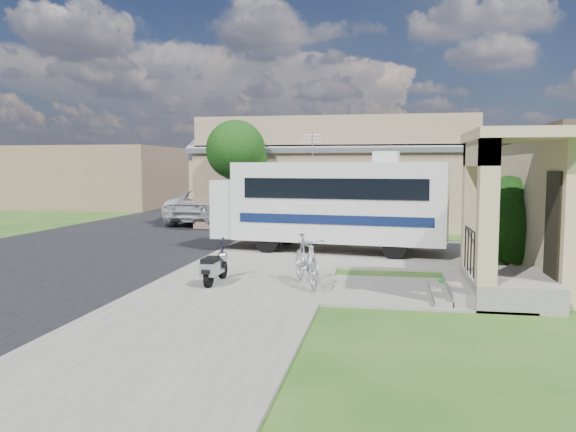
% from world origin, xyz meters
% --- Properties ---
extents(ground, '(120.00, 120.00, 0.00)m').
position_xyz_m(ground, '(0.00, 0.00, 0.00)').
color(ground, '#1A4713').
extents(street_slab, '(9.00, 80.00, 0.02)m').
position_xyz_m(street_slab, '(-7.50, 10.00, 0.01)').
color(street_slab, black).
rests_on(street_slab, ground).
extents(sidewalk_slab, '(4.00, 80.00, 0.06)m').
position_xyz_m(sidewalk_slab, '(-1.00, 10.00, 0.03)').
color(sidewalk_slab, '#5F5C55').
rests_on(sidewalk_slab, ground).
extents(driveway_slab, '(7.00, 6.00, 0.05)m').
position_xyz_m(driveway_slab, '(1.50, 4.50, 0.03)').
color(driveway_slab, '#5F5C55').
rests_on(driveway_slab, ground).
extents(walk_slab, '(4.00, 3.00, 0.05)m').
position_xyz_m(walk_slab, '(3.00, -1.00, 0.03)').
color(walk_slab, '#5F5C55').
rests_on(walk_slab, ground).
extents(warehouse, '(12.50, 8.40, 5.04)m').
position_xyz_m(warehouse, '(0.00, 13.97, 1.99)').
color(warehouse, '#846C52').
rests_on(warehouse, ground).
extents(distant_bldg_far, '(10.00, 8.00, 4.00)m').
position_xyz_m(distant_bldg_far, '(-17.00, 22.00, 2.00)').
color(distant_bldg_far, brown).
rests_on(distant_bldg_far, ground).
extents(distant_bldg_near, '(8.00, 7.00, 3.20)m').
position_xyz_m(distant_bldg_near, '(-15.00, 34.00, 1.60)').
color(distant_bldg_near, '#846C52').
rests_on(distant_bldg_near, ground).
extents(street_tree_a, '(2.44, 2.40, 4.58)m').
position_xyz_m(street_tree_a, '(-3.70, 9.05, 3.25)').
color(street_tree_a, '#321F16').
rests_on(street_tree_a, ground).
extents(street_tree_b, '(2.44, 2.40, 4.73)m').
position_xyz_m(street_tree_b, '(-3.70, 19.05, 3.39)').
color(street_tree_b, '#321F16').
rests_on(street_tree_b, ground).
extents(street_tree_c, '(2.44, 2.40, 4.42)m').
position_xyz_m(street_tree_c, '(-3.70, 28.05, 3.10)').
color(street_tree_c, '#321F16').
rests_on(street_tree_c, ground).
extents(motorhome, '(7.45, 3.17, 3.70)m').
position_xyz_m(motorhome, '(0.56, 4.48, 1.59)').
color(motorhome, '#BBBAB6').
rests_on(motorhome, ground).
extents(shrub, '(2.01, 1.92, 2.47)m').
position_xyz_m(shrub, '(5.30, 1.79, 1.26)').
color(shrub, '#321F16').
rests_on(shrub, ground).
extents(scooter, '(0.52, 1.48, 0.97)m').
position_xyz_m(scooter, '(-1.55, -1.07, 0.44)').
color(scooter, black).
rests_on(scooter, ground).
extents(bicycle, '(1.24, 1.92, 1.12)m').
position_xyz_m(bicycle, '(0.52, -0.90, 0.56)').
color(bicycle, '#A5A4AB').
rests_on(bicycle, ground).
extents(pickup_truck, '(3.13, 6.06, 1.64)m').
position_xyz_m(pickup_truck, '(-6.02, 12.74, 0.82)').
color(pickup_truck, silver).
rests_on(pickup_truck, ground).
extents(van, '(2.38, 5.83, 1.69)m').
position_xyz_m(van, '(-6.30, 19.45, 0.85)').
color(van, silver).
rests_on(van, ground).
extents(garden_hose, '(0.40, 0.40, 0.18)m').
position_xyz_m(garden_hose, '(3.60, -0.50, 0.09)').
color(garden_hose, '#156A21').
rests_on(garden_hose, ground).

